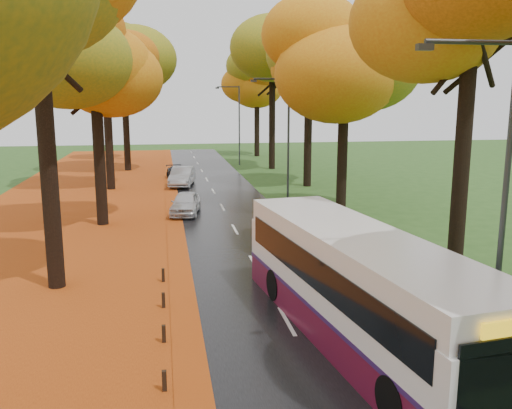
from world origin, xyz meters
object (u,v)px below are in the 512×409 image
object	(u,v)px
streetlamp_mid	(285,131)
car_white	(186,203)
car_silver	(182,176)
streetlamp_near	(496,187)
bus	(358,284)
streetlamp_far	(237,119)
car_dark	(180,173)

from	to	relation	value
streetlamp_mid	car_white	distance (m)	7.67
streetlamp_mid	car_silver	distance (m)	11.54
streetlamp_near	bus	distance (m)	4.57
streetlamp_mid	streetlamp_far	bearing A→B (deg)	90.00
streetlamp_far	car_dark	world-z (taller)	streetlamp_far
bus	car_silver	world-z (taller)	bus
streetlamp_far	streetlamp_mid	bearing A→B (deg)	-90.00
streetlamp_mid	streetlamp_far	world-z (taller)	same
bus	car_silver	distance (m)	28.74
streetlamp_far	car_white	size ratio (longest dim) A/B	2.09
streetlamp_near	bus	world-z (taller)	streetlamp_near
bus	car_silver	xyz separation A→B (m)	(-3.81, 28.48, -0.87)
streetlamp_near	car_silver	xyz separation A→B (m)	(-6.09, 30.97, -3.94)
streetlamp_mid	bus	world-z (taller)	streetlamp_mid
streetlamp_near	streetlamp_far	xyz separation A→B (m)	(0.00, 44.00, 0.00)
car_silver	car_white	bearing A→B (deg)	-80.67
car_white	car_silver	distance (m)	10.69
streetlamp_far	car_silver	bearing A→B (deg)	-115.06
streetlamp_near	car_white	bearing A→B (deg)	107.25
streetlamp_mid	car_white	bearing A→B (deg)	-164.72
bus	car_white	size ratio (longest dim) A/B	3.09
streetlamp_near	car_dark	distance (m)	35.15
streetlamp_mid	streetlamp_far	distance (m)	22.00
streetlamp_far	car_white	bearing A→B (deg)	-104.87
streetlamp_mid	car_white	xyz separation A→B (m)	(-6.30, -1.72, -4.02)
bus	car_white	xyz separation A→B (m)	(-4.01, 17.79, -0.95)
streetlamp_mid	streetlamp_far	xyz separation A→B (m)	(0.00, 22.00, 0.00)
streetlamp_far	bus	size ratio (longest dim) A/B	0.67
car_white	bus	bearing A→B (deg)	-67.14
car_white	car_silver	size ratio (longest dim) A/B	0.86
streetlamp_mid	car_silver	world-z (taller)	streetlamp_mid
streetlamp_far	bus	distance (m)	41.69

